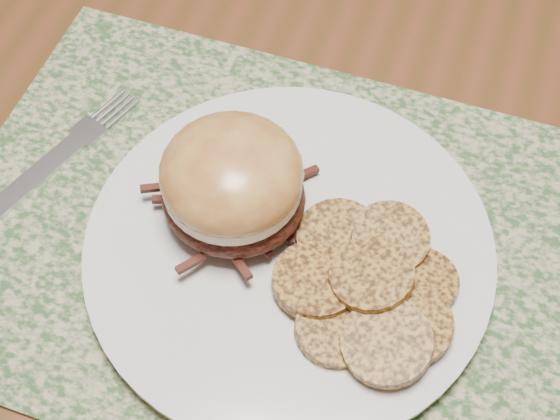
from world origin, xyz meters
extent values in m
plane|color=brown|center=(0.00, 0.00, 0.00)|extent=(3.50, 3.50, 0.00)
cube|color=brown|center=(0.00, 0.00, 0.73)|extent=(1.50, 0.90, 0.04)
cube|color=#32542B|center=(0.22, -0.20, 0.75)|extent=(0.45, 0.33, 0.00)
cylinder|color=silver|center=(0.23, -0.21, 0.76)|extent=(0.26, 0.26, 0.02)
ellipsoid|color=black|center=(0.19, -0.19, 0.79)|extent=(0.10, 0.10, 0.04)
cylinder|color=beige|center=(0.19, -0.19, 0.81)|extent=(0.09, 0.09, 0.01)
ellipsoid|color=#B57F3B|center=(0.19, -0.19, 0.82)|extent=(0.10, 0.10, 0.05)
cylinder|color=#A57530|center=(0.27, -0.19, 0.77)|extent=(0.07, 0.07, 0.01)
cylinder|color=#A57530|center=(0.30, -0.19, 0.78)|extent=(0.07, 0.07, 0.02)
cylinder|color=#A57530|center=(0.32, -0.21, 0.77)|extent=(0.06, 0.06, 0.02)
cylinder|color=#A57530|center=(0.26, -0.23, 0.78)|extent=(0.08, 0.08, 0.02)
cylinder|color=#A57530|center=(0.29, -0.22, 0.79)|extent=(0.07, 0.07, 0.02)
cylinder|color=#A57530|center=(0.33, -0.24, 0.78)|extent=(0.07, 0.07, 0.01)
cylinder|color=#A57530|center=(0.28, -0.26, 0.77)|extent=(0.06, 0.06, 0.02)
cylinder|color=#A57530|center=(0.31, -0.26, 0.78)|extent=(0.08, 0.08, 0.02)
cube|color=silver|center=(0.03, -0.23, 0.76)|extent=(0.06, 0.13, 0.00)
cube|color=silver|center=(0.06, -0.15, 0.76)|extent=(0.03, 0.03, 0.00)
camera|label=1|loc=(0.31, -0.45, 1.22)|focal=50.00mm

